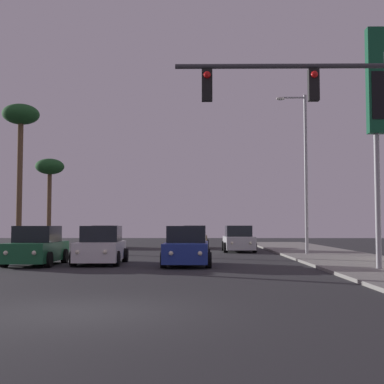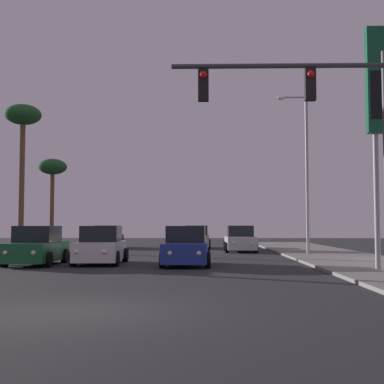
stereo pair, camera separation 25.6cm
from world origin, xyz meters
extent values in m
plane|color=#28282B|center=(0.00, 0.00, 0.00)|extent=(120.00, 120.00, 0.00)
cube|color=black|center=(-4.71, 29.51, 0.58)|extent=(1.92, 4.25, 0.80)
cube|color=black|center=(-4.71, 29.66, 1.33)|extent=(1.66, 2.04, 0.70)
cylinder|color=black|center=(-5.61, 28.21, 0.32)|extent=(0.24, 0.64, 0.64)
cylinder|color=black|center=(-3.81, 28.21, 0.32)|extent=(0.24, 0.64, 0.64)
cylinder|color=black|center=(-5.61, 30.82, 0.32)|extent=(0.24, 0.64, 0.64)
cylinder|color=black|center=(-3.81, 30.82, 0.32)|extent=(0.24, 0.64, 0.64)
sphere|color=#F2EACC|center=(-5.27, 27.39, 0.63)|extent=(0.18, 0.18, 0.18)
sphere|color=#F2EACC|center=(-4.15, 27.39, 0.63)|extent=(0.18, 0.18, 0.18)
cube|color=#B7B7BC|center=(4.91, 23.90, 0.58)|extent=(1.86, 4.23, 0.80)
cube|color=black|center=(4.91, 24.05, 1.33)|extent=(1.63, 2.02, 0.70)
cylinder|color=black|center=(4.01, 22.60, 0.32)|extent=(0.24, 0.64, 0.64)
cylinder|color=black|center=(5.81, 22.60, 0.32)|extent=(0.24, 0.64, 0.64)
cylinder|color=black|center=(4.01, 25.20, 0.32)|extent=(0.24, 0.64, 0.64)
cylinder|color=black|center=(5.81, 25.20, 0.32)|extent=(0.24, 0.64, 0.64)
sphere|color=#F2EACC|center=(4.35, 21.78, 0.63)|extent=(0.18, 0.18, 0.18)
sphere|color=#F2EACC|center=(5.47, 21.78, 0.63)|extent=(0.18, 0.18, 0.18)
cube|color=tan|center=(2.04, 29.18, 0.58)|extent=(1.81, 4.21, 0.80)
cube|color=black|center=(2.04, 29.33, 1.33)|extent=(1.61, 2.00, 0.70)
cylinder|color=black|center=(1.14, 27.88, 0.32)|extent=(0.24, 0.64, 0.64)
cylinder|color=black|center=(2.94, 27.88, 0.32)|extent=(0.24, 0.64, 0.64)
cylinder|color=black|center=(1.14, 30.48, 0.32)|extent=(0.24, 0.64, 0.64)
cylinder|color=black|center=(2.94, 30.48, 0.32)|extent=(0.24, 0.64, 0.64)
sphere|color=#F2EACC|center=(1.49, 27.06, 0.63)|extent=(0.18, 0.18, 0.18)
sphere|color=#F2EACC|center=(2.60, 27.06, 0.63)|extent=(0.18, 0.18, 0.18)
cube|color=silver|center=(-1.98, 12.98, 0.58)|extent=(1.95, 4.26, 0.80)
cube|color=black|center=(-1.98, 13.13, 1.33)|extent=(1.67, 2.06, 0.70)
cylinder|color=black|center=(-2.88, 11.67, 0.32)|extent=(0.24, 0.64, 0.64)
cylinder|color=black|center=(-1.08, 11.67, 0.32)|extent=(0.24, 0.64, 0.64)
cylinder|color=black|center=(-2.88, 14.28, 0.32)|extent=(0.24, 0.64, 0.64)
cylinder|color=black|center=(-1.08, 14.28, 0.32)|extent=(0.24, 0.64, 0.64)
sphere|color=#F2EACC|center=(-2.54, 10.86, 0.63)|extent=(0.18, 0.18, 0.18)
sphere|color=#F2EACC|center=(-1.42, 10.86, 0.63)|extent=(0.18, 0.18, 0.18)
cube|color=navy|center=(1.83, 12.11, 0.58)|extent=(1.90, 4.24, 0.80)
cube|color=black|center=(1.83, 12.26, 1.33)|extent=(1.65, 2.04, 0.70)
cylinder|color=black|center=(0.93, 10.81, 0.32)|extent=(0.24, 0.64, 0.64)
cylinder|color=black|center=(2.73, 10.81, 0.32)|extent=(0.24, 0.64, 0.64)
cylinder|color=black|center=(0.93, 13.41, 0.32)|extent=(0.24, 0.64, 0.64)
cylinder|color=black|center=(2.73, 13.41, 0.32)|extent=(0.24, 0.64, 0.64)
sphere|color=#F2EACC|center=(1.27, 9.99, 0.63)|extent=(0.18, 0.18, 0.18)
sphere|color=#F2EACC|center=(2.39, 9.99, 0.63)|extent=(0.18, 0.18, 0.18)
cube|color=#195933|center=(-4.65, 12.34, 0.58)|extent=(1.81, 4.20, 0.80)
cube|color=black|center=(-4.65, 12.49, 1.33)|extent=(1.61, 2.00, 0.70)
cylinder|color=black|center=(-5.55, 11.04, 0.32)|extent=(0.24, 0.64, 0.64)
cylinder|color=black|center=(-3.75, 11.04, 0.32)|extent=(0.24, 0.64, 0.64)
cylinder|color=black|center=(-5.55, 13.64, 0.32)|extent=(0.24, 0.64, 0.64)
cylinder|color=black|center=(-3.75, 13.64, 0.32)|extent=(0.24, 0.64, 0.64)
sphere|color=#F2EACC|center=(-5.20, 10.22, 0.63)|extent=(0.18, 0.18, 0.18)
sphere|color=#F2EACC|center=(-4.09, 10.22, 0.63)|extent=(0.18, 0.18, 0.18)
cylinder|color=#38383D|center=(4.69, 4.30, 6.22)|extent=(6.03, 0.14, 0.14)
cube|color=black|center=(5.59, 4.30, 5.67)|extent=(0.30, 0.24, 0.90)
sphere|color=red|center=(5.59, 4.16, 5.94)|extent=(0.20, 0.20, 0.20)
cube|color=black|center=(2.58, 4.30, 5.67)|extent=(0.30, 0.24, 0.90)
sphere|color=red|center=(2.58, 4.16, 5.94)|extent=(0.20, 0.20, 0.20)
cylinder|color=#99999E|center=(8.41, 19.47, 4.62)|extent=(0.18, 0.18, 9.00)
cylinder|color=#99999E|center=(7.71, 19.47, 8.97)|extent=(1.40, 0.10, 0.10)
ellipsoid|color=silver|center=(7.01, 19.47, 8.92)|extent=(0.50, 0.24, 0.20)
cylinder|color=#99999E|center=(8.96, 9.15, 2.62)|extent=(0.20, 0.20, 5.00)
cylinder|color=brown|center=(-9.36, 24.00, 4.26)|extent=(0.36, 0.36, 8.53)
ellipsoid|color=#1E5123|center=(-9.36, 24.00, 9.01)|extent=(2.40, 2.40, 1.32)
cylinder|color=brown|center=(-10.21, 34.00, 3.08)|extent=(0.36, 0.36, 6.16)
ellipsoid|color=#1E5123|center=(-10.21, 34.00, 6.64)|extent=(2.40, 2.40, 1.32)
camera|label=1|loc=(2.33, -10.63, 1.72)|focal=50.00mm
camera|label=2|loc=(2.59, -10.63, 1.72)|focal=50.00mm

